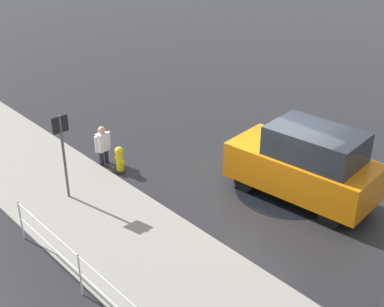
% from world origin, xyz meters
% --- Properties ---
extents(ground_plane, '(60.00, 60.00, 0.00)m').
position_xyz_m(ground_plane, '(0.00, 0.00, 0.00)').
color(ground_plane, black).
extents(kerb_strip, '(24.00, 3.20, 0.04)m').
position_xyz_m(kerb_strip, '(0.00, 4.20, 0.02)').
color(kerb_strip, gray).
rests_on(kerb_strip, ground).
extents(moving_hatchback, '(4.08, 2.15, 2.06)m').
position_xyz_m(moving_hatchback, '(-0.63, -0.46, 1.03)').
color(moving_hatchback, orange).
rests_on(moving_hatchback, ground).
extents(fire_hydrant, '(0.42, 0.31, 0.80)m').
position_xyz_m(fire_hydrant, '(3.80, 2.34, 0.40)').
color(fire_hydrant, gold).
rests_on(fire_hydrant, ground).
extents(pedestrian, '(0.27, 0.57, 1.22)m').
position_xyz_m(pedestrian, '(4.53, 2.41, 0.68)').
color(pedestrian, silver).
rests_on(pedestrian, ground).
extents(metal_railing, '(7.83, 0.04, 1.05)m').
position_xyz_m(metal_railing, '(-1.24, 5.94, 0.73)').
color(metal_railing, '#B7BABF').
rests_on(metal_railing, ground).
extents(sign_post, '(0.07, 0.44, 2.40)m').
position_xyz_m(sign_post, '(3.56, 4.19, 1.58)').
color(sign_post, '#4C4C51').
rests_on(sign_post, ground).
extents(puddle_patch, '(2.88, 2.88, 0.01)m').
position_xyz_m(puddle_patch, '(-0.14, -0.45, 0.00)').
color(puddle_patch, black).
rests_on(puddle_patch, ground).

